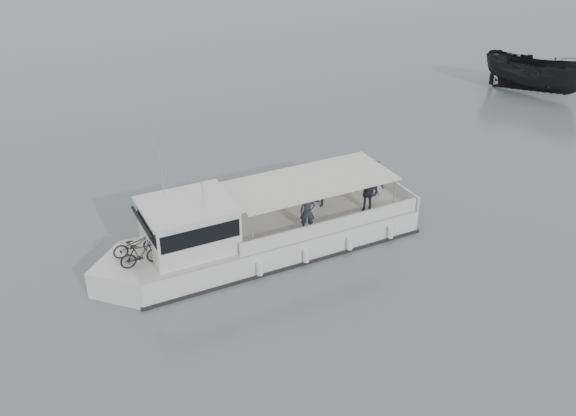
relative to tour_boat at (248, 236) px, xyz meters
name	(u,v)px	position (x,y,z in m)	size (l,w,h in m)	color
ground	(101,232)	(-4.81, 3.62, -0.84)	(1400.00, 1400.00, 0.00)	slate
tour_boat	(248,236)	(0.00, 0.00, 0.00)	(12.30, 4.06, 5.12)	white
dark_motorboat	(536,74)	(21.63, 10.99, 0.38)	(2.38, 6.32, 2.44)	black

